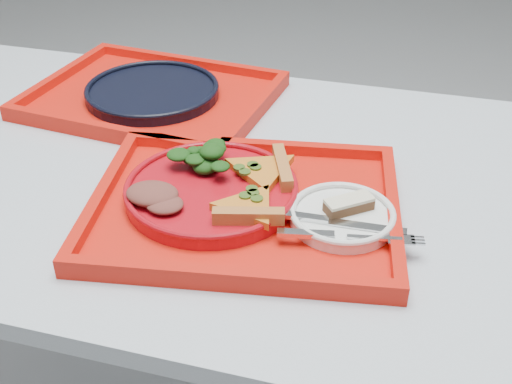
{
  "coord_description": "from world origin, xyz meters",
  "views": [
    {
      "loc": [
        0.22,
        -0.85,
        1.31
      ],
      "look_at": [
        0.01,
        -0.09,
        0.78
      ],
      "focal_mm": 45.0,
      "sensor_mm": 36.0,
      "label": 1
    }
  ],
  "objects_px": {
    "tray_main": "(245,210)",
    "dinner_plate": "(212,192)",
    "dessert_bar": "(349,204)",
    "tray_far": "(153,99)",
    "navy_plate": "(153,93)"
  },
  "relations": [
    {
      "from": "tray_main",
      "to": "dessert_bar",
      "type": "distance_m",
      "value": 0.15
    },
    {
      "from": "tray_main",
      "to": "tray_far",
      "type": "distance_m",
      "value": 0.42
    },
    {
      "from": "tray_main",
      "to": "navy_plate",
      "type": "height_order",
      "value": "navy_plate"
    },
    {
      "from": "tray_main",
      "to": "dinner_plate",
      "type": "distance_m",
      "value": 0.06
    },
    {
      "from": "tray_far",
      "to": "dessert_bar",
      "type": "bearing_deg",
      "value": -29.11
    },
    {
      "from": "tray_far",
      "to": "navy_plate",
      "type": "bearing_deg",
      "value": 0.0
    },
    {
      "from": "dinner_plate",
      "to": "tray_far",
      "type": "bearing_deg",
      "value": 126.57
    },
    {
      "from": "tray_main",
      "to": "navy_plate",
      "type": "distance_m",
      "value": 0.42
    },
    {
      "from": "tray_main",
      "to": "dessert_bar",
      "type": "bearing_deg",
      "value": -4.23
    },
    {
      "from": "dinner_plate",
      "to": "dessert_bar",
      "type": "distance_m",
      "value": 0.21
    },
    {
      "from": "dessert_bar",
      "to": "tray_main",
      "type": "bearing_deg",
      "value": 146.08
    },
    {
      "from": "navy_plate",
      "to": "dessert_bar",
      "type": "distance_m",
      "value": 0.53
    },
    {
      "from": "dinner_plate",
      "to": "dessert_bar",
      "type": "height_order",
      "value": "dessert_bar"
    },
    {
      "from": "dinner_plate",
      "to": "dessert_bar",
      "type": "bearing_deg",
      "value": 0.58
    },
    {
      "from": "tray_main",
      "to": "dinner_plate",
      "type": "bearing_deg",
      "value": 160.91
    }
  ]
}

